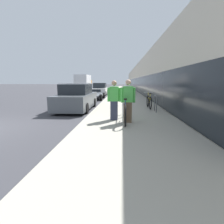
{
  "coord_description": "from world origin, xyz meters",
  "views": [
    {
      "loc": [
        5.46,
        -5.74,
        1.75
      ],
      "look_at": [
        4.42,
        12.23,
        -1.4
      ],
      "focal_mm": 28.0,
      "sensor_mm": 36.0,
      "label": 1
    }
  ],
  "objects_px": {
    "person_rider": "(128,101)",
    "vintage_roadster_curbside": "(94,95)",
    "person_bystander": "(114,100)",
    "parked_sedan_far": "(100,90)",
    "moving_truck": "(84,83)",
    "bike_rack_hoop": "(156,102)",
    "parked_sedan_curbside": "(77,98)",
    "cruiser_bike_nearest": "(149,102)",
    "tandem_bicycle": "(125,111)"
  },
  "relations": [
    {
      "from": "person_bystander",
      "to": "cruiser_bike_nearest",
      "type": "distance_m",
      "value": 3.91
    },
    {
      "from": "bike_rack_hoop",
      "to": "moving_truck",
      "type": "distance_m",
      "value": 27.21
    },
    {
      "from": "person_rider",
      "to": "parked_sedan_curbside",
      "type": "height_order",
      "value": "person_rider"
    },
    {
      "from": "tandem_bicycle",
      "to": "parked_sedan_curbside",
      "type": "height_order",
      "value": "parked_sedan_curbside"
    },
    {
      "from": "tandem_bicycle",
      "to": "bike_rack_hoop",
      "type": "height_order",
      "value": "tandem_bicycle"
    },
    {
      "from": "person_bystander",
      "to": "vintage_roadster_curbside",
      "type": "relative_size",
      "value": 0.39
    },
    {
      "from": "vintage_roadster_curbside",
      "to": "person_bystander",
      "type": "bearing_deg",
      "value": -76.07
    },
    {
      "from": "person_bystander",
      "to": "parked_sedan_far",
      "type": "relative_size",
      "value": 0.4
    },
    {
      "from": "person_rider",
      "to": "bike_rack_hoop",
      "type": "height_order",
      "value": "person_rider"
    },
    {
      "from": "vintage_roadster_curbside",
      "to": "tandem_bicycle",
      "type": "bearing_deg",
      "value": -73.76
    },
    {
      "from": "tandem_bicycle",
      "to": "bike_rack_hoop",
      "type": "xyz_separation_m",
      "value": [
        1.67,
        2.24,
        0.1
      ]
    },
    {
      "from": "bike_rack_hoop",
      "to": "vintage_roadster_curbside",
      "type": "distance_m",
      "value": 8.99
    },
    {
      "from": "vintage_roadster_curbside",
      "to": "parked_sedan_far",
      "type": "height_order",
      "value": "parked_sedan_far"
    },
    {
      "from": "bike_rack_hoop",
      "to": "cruiser_bike_nearest",
      "type": "height_order",
      "value": "cruiser_bike_nearest"
    },
    {
      "from": "tandem_bicycle",
      "to": "moving_truck",
      "type": "xyz_separation_m",
      "value": [
        -7.82,
        27.72,
        0.95
      ]
    },
    {
      "from": "bike_rack_hoop",
      "to": "parked_sedan_far",
      "type": "bearing_deg",
      "value": 109.17
    },
    {
      "from": "cruiser_bike_nearest",
      "to": "parked_sedan_far",
      "type": "xyz_separation_m",
      "value": [
        -4.54,
        12.31,
        0.15
      ]
    },
    {
      "from": "person_bystander",
      "to": "parked_sedan_curbside",
      "type": "bearing_deg",
      "value": 125.38
    },
    {
      "from": "person_rider",
      "to": "vintage_roadster_curbside",
      "type": "relative_size",
      "value": 0.4
    },
    {
      "from": "tandem_bicycle",
      "to": "bike_rack_hoop",
      "type": "distance_m",
      "value": 2.79
    },
    {
      "from": "tandem_bicycle",
      "to": "vintage_roadster_curbside",
      "type": "bearing_deg",
      "value": 106.24
    },
    {
      "from": "person_rider",
      "to": "cruiser_bike_nearest",
      "type": "distance_m",
      "value": 4.07
    },
    {
      "from": "bike_rack_hoop",
      "to": "cruiser_bike_nearest",
      "type": "relative_size",
      "value": 0.47
    },
    {
      "from": "parked_sedan_far",
      "to": "person_rider",
      "type": "bearing_deg",
      "value": -78.96
    },
    {
      "from": "tandem_bicycle",
      "to": "vintage_roadster_curbside",
      "type": "distance_m",
      "value": 10.38
    },
    {
      "from": "tandem_bicycle",
      "to": "vintage_roadster_curbside",
      "type": "height_order",
      "value": "tandem_bicycle"
    },
    {
      "from": "person_rider",
      "to": "parked_sedan_far",
      "type": "xyz_separation_m",
      "value": [
        -3.14,
        16.1,
        -0.29
      ]
    },
    {
      "from": "cruiser_bike_nearest",
      "to": "vintage_roadster_curbside",
      "type": "height_order",
      "value": "cruiser_bike_nearest"
    },
    {
      "from": "moving_truck",
      "to": "vintage_roadster_curbside",
      "type": "bearing_deg",
      "value": -74.51
    },
    {
      "from": "person_rider",
      "to": "person_bystander",
      "type": "height_order",
      "value": "person_rider"
    },
    {
      "from": "person_rider",
      "to": "parked_sedan_far",
      "type": "height_order",
      "value": "person_rider"
    },
    {
      "from": "tandem_bicycle",
      "to": "vintage_roadster_curbside",
      "type": "relative_size",
      "value": 0.66
    },
    {
      "from": "person_rider",
      "to": "moving_truck",
      "type": "height_order",
      "value": "moving_truck"
    },
    {
      "from": "vintage_roadster_curbside",
      "to": "parked_sedan_far",
      "type": "relative_size",
      "value": 1.02
    },
    {
      "from": "person_rider",
      "to": "vintage_roadster_curbside",
      "type": "bearing_deg",
      "value": 106.27
    },
    {
      "from": "person_rider",
      "to": "person_bystander",
      "type": "xyz_separation_m",
      "value": [
        -0.56,
        0.44,
        -0.02
      ]
    },
    {
      "from": "bike_rack_hoop",
      "to": "parked_sedan_curbside",
      "type": "xyz_separation_m",
      "value": [
        -4.62,
        1.38,
        0.06
      ]
    },
    {
      "from": "person_rider",
      "to": "parked_sedan_curbside",
      "type": "relative_size",
      "value": 0.37
    },
    {
      "from": "bike_rack_hoop",
      "to": "parked_sedan_curbside",
      "type": "relative_size",
      "value": 0.19
    },
    {
      "from": "parked_sedan_curbside",
      "to": "parked_sedan_far",
      "type": "relative_size",
      "value": 1.12
    },
    {
      "from": "parked_sedan_far",
      "to": "moving_truck",
      "type": "relative_size",
      "value": 0.65
    },
    {
      "from": "person_rider",
      "to": "person_bystander",
      "type": "bearing_deg",
      "value": 142.05
    },
    {
      "from": "person_bystander",
      "to": "cruiser_bike_nearest",
      "type": "relative_size",
      "value": 0.92
    },
    {
      "from": "moving_truck",
      "to": "bike_rack_hoop",
      "type": "bearing_deg",
      "value": -69.57
    },
    {
      "from": "bike_rack_hoop",
      "to": "parked_sedan_curbside",
      "type": "distance_m",
      "value": 4.83
    },
    {
      "from": "parked_sedan_curbside",
      "to": "parked_sedan_far",
      "type": "bearing_deg",
      "value": 90.36
    },
    {
      "from": "person_rider",
      "to": "tandem_bicycle",
      "type": "bearing_deg",
      "value": 107.36
    },
    {
      "from": "person_rider",
      "to": "vintage_roadster_curbside",
      "type": "xyz_separation_m",
      "value": [
        -3.01,
        10.31,
        -0.58
      ]
    },
    {
      "from": "parked_sedan_curbside",
      "to": "person_bystander",
      "type": "bearing_deg",
      "value": -54.62
    },
    {
      "from": "person_bystander",
      "to": "parked_sedan_far",
      "type": "height_order",
      "value": "person_bystander"
    }
  ]
}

